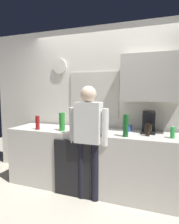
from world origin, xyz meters
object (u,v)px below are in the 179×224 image
bottle_clear_soda (62,122)px  coffee_maker (149,123)px  bottle_green_wine (126,126)px  bottle_red_vinegar (38,123)px  cup_blue_mug (129,128)px  bottle_dark_sauce (148,130)px  mixing_bowl (92,132)px  person_at_sink (88,133)px  dish_soap (173,132)px

bottle_clear_soda → coffee_maker: bearing=12.9°
bottle_green_wine → bottle_clear_soda: bearing=176.5°
bottle_red_vinegar → bottle_clear_soda: 0.41m
cup_blue_mug → bottle_dark_sauce: bearing=-38.3°
bottle_dark_sauce → bottle_clear_soda: 1.27m
mixing_bowl → coffee_maker: bearing=27.7°
bottle_clear_soda → person_at_sink: person_at_sink is taller
mixing_bowl → person_at_sink: bearing=-115.7°
coffee_maker → dish_soap: (0.31, -0.23, -0.07)m
bottle_clear_soda → bottle_green_wine: bearing=-3.5°
bottle_green_wine → person_at_sink: (-0.49, -0.10, -0.12)m
cup_blue_mug → person_at_sink: bearing=-135.6°
bottle_dark_sauce → bottle_clear_soda: bottle_clear_soda is taller
dish_soap → person_at_sink: person_at_sink is taller
bottle_dark_sauce → person_at_sink: person_at_sink is taller
cup_blue_mug → person_at_sink: person_at_sink is taller
cup_blue_mug → mixing_bowl: size_ratio=0.45×
coffee_maker → bottle_green_wine: 0.44m
coffee_maker → bottle_green_wine: coffee_maker is taller
coffee_maker → mixing_bowl: bearing=-152.3°
coffee_maker → bottle_dark_sauce: size_ratio=1.83×
bottle_red_vinegar → mixing_bowl: bearing=-2.4°
bottle_red_vinegar → bottle_green_wine: 1.40m
bottle_red_vinegar → cup_blue_mug: size_ratio=2.20×
person_at_sink → mixing_bowl: bearing=56.2°
bottle_dark_sauce → bottle_green_wine: 0.32m
bottle_red_vinegar → bottle_clear_soda: bottle_clear_soda is taller
dish_soap → bottle_green_wine: bearing=-168.2°
bottle_dark_sauce → bottle_clear_soda: size_ratio=0.64×
coffee_maker → bottle_clear_soda: (-1.26, -0.29, -0.01)m
cup_blue_mug → mixing_bowl: cup_blue_mug is taller
bottle_clear_soda → bottle_green_wine: bottle_green_wine is taller
coffee_maker → dish_soap: coffee_maker is taller
bottle_green_wine → person_at_sink: person_at_sink is taller
bottle_green_wine → mixing_bowl: 0.48m
coffee_maker → cup_blue_mug: 0.30m
bottle_dark_sauce → bottle_red_vinegar: size_ratio=0.82×
bottle_red_vinegar → bottle_clear_soda: size_ratio=0.79×
cup_blue_mug → mixing_bowl: 0.61m
bottle_red_vinegar → bottle_clear_soda: bearing=8.0°
bottle_red_vinegar → mixing_bowl: (0.93, -0.04, -0.07)m
bottle_green_wine → cup_blue_mug: bearing=91.8°
person_at_sink → bottle_dark_sauce: bearing=9.5°
bottle_clear_soda → dish_soap: bearing=2.3°
bottle_clear_soda → mixing_bowl: bottle_clear_soda is taller
bottle_green_wine → cup_blue_mug: size_ratio=3.00×
bottle_red_vinegar → person_at_sink: (0.90, -0.11, -0.08)m
person_at_sink → coffee_maker: bearing=22.5°
bottle_clear_soda → bottle_red_vinegar: bearing=-172.0°
mixing_bowl → person_at_sink: size_ratio=0.14×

